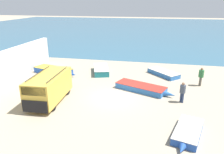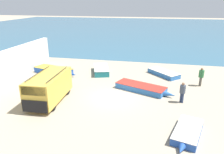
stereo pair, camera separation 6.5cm
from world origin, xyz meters
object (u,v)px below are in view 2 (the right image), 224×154
(fishing_rowboat_2, at_px, (187,132))
(fishing_rowboat_1, at_px, (101,69))
(fishing_rowboat_3, at_px, (55,71))
(fisherman_1, at_px, (201,75))
(parked_van, at_px, (49,87))
(fishing_rowboat_4, at_px, (163,73))
(fisherman_0, at_px, (183,91))
(fishing_rowboat_0, at_px, (142,88))

(fishing_rowboat_2, bearing_deg, fishing_rowboat_1, -126.60)
(fishing_rowboat_3, distance_m, fisherman_1, 15.63)
(parked_van, distance_m, fishing_rowboat_3, 7.47)
(fishing_rowboat_4, bearing_deg, fishing_rowboat_3, 55.30)
(fishing_rowboat_3, bearing_deg, fisherman_0, -2.98)
(fishing_rowboat_4, bearing_deg, fisherman_0, 148.10)
(fishing_rowboat_2, distance_m, fisherman_0, 4.87)
(fishing_rowboat_1, relative_size, fisherman_0, 2.55)
(fisherman_0, relative_size, fisherman_1, 0.95)
(fisherman_1, bearing_deg, parked_van, 15.09)
(fishing_rowboat_4, relative_size, fisherman_1, 2.13)
(fishing_rowboat_2, height_order, fisherman_1, fisherman_1)
(parked_van, distance_m, fisherman_0, 10.77)
(parked_van, xyz_separation_m, fishing_rowboat_0, (7.27, 3.74, -0.98))
(fishing_rowboat_2, distance_m, fishing_rowboat_4, 11.69)
(fishing_rowboat_3, height_order, fishing_rowboat_4, fishing_rowboat_3)
(fishing_rowboat_4, xyz_separation_m, fisherman_1, (3.53, -2.60, 0.84))
(fishing_rowboat_4, bearing_deg, fisherman_1, -170.07)
(fishing_rowboat_3, bearing_deg, parked_van, -50.01)
(fishing_rowboat_0, height_order, fisherman_1, fisherman_1)
(fishing_rowboat_0, bearing_deg, fisherman_1, 45.85)
(fishing_rowboat_3, bearing_deg, fishing_rowboat_1, 33.40)
(fishing_rowboat_3, xyz_separation_m, fishing_rowboat_4, (12.06, 1.92, -0.06))
(fishing_rowboat_3, bearing_deg, fishing_rowboat_0, 0.09)
(fisherman_0, bearing_deg, parked_van, 141.64)
(fishing_rowboat_4, height_order, fisherman_1, fisherman_1)
(fishing_rowboat_0, bearing_deg, fishing_rowboat_1, 159.89)
(parked_van, bearing_deg, fishing_rowboat_3, -159.42)
(parked_van, distance_m, fishing_rowboat_0, 8.23)
(fishing_rowboat_0, xyz_separation_m, fishing_rowboat_3, (-10.17, 3.08, 0.05))
(fishing_rowboat_1, bearing_deg, fishing_rowboat_2, -160.75)
(fishing_rowboat_0, relative_size, fishing_rowboat_1, 1.26)
(fisherman_0, height_order, fisherman_1, fisherman_1)
(fishing_rowboat_3, distance_m, fishing_rowboat_4, 12.22)
(fishing_rowboat_4, bearing_deg, fishing_rowboat_1, 49.69)
(fishing_rowboat_1, height_order, fisherman_1, fisherman_1)
(fishing_rowboat_2, bearing_deg, fisherman_0, -164.07)
(parked_van, height_order, fishing_rowboat_1, parked_van)
(parked_van, distance_m, fisherman_1, 14.10)
(fishing_rowboat_2, bearing_deg, fishing_rowboat_4, -156.59)
(fishing_rowboat_3, xyz_separation_m, fisherman_0, (13.49, -4.89, 0.72))
(fishing_rowboat_4, distance_m, fisherman_1, 4.46)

